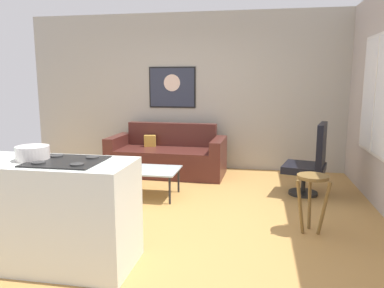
% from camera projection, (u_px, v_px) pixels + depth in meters
% --- Properties ---
extents(ground, '(6.40, 6.40, 0.04)m').
position_uv_depth(ground, '(167.00, 212.00, 4.65)').
color(ground, '#B58445').
extents(back_wall, '(6.40, 0.05, 2.80)m').
position_uv_depth(back_wall, '(199.00, 92.00, 6.76)').
color(back_wall, '#A9A59A').
rests_on(back_wall, ground).
extents(couch, '(2.00, 0.94, 0.86)m').
position_uv_depth(couch, '(167.00, 157.00, 6.43)').
color(couch, '#49201B').
rests_on(couch, ground).
extents(coffee_table, '(1.03, 0.64, 0.39)m').
position_uv_depth(coffee_table, '(142.00, 171.00, 5.18)').
color(coffee_table, silver).
rests_on(coffee_table, ground).
extents(armchair, '(0.68, 0.70, 1.03)m').
position_uv_depth(armchair, '(311.00, 161.00, 5.19)').
color(armchair, black).
rests_on(armchair, ground).
extents(bar_stool, '(0.37, 0.37, 0.63)m').
position_uv_depth(bar_stool, '(312.00, 188.00, 3.91)').
color(bar_stool, brown).
rests_on(bar_stool, ground).
extents(kitchen_counter, '(1.74, 0.66, 0.95)m').
position_uv_depth(kitchen_counter, '(37.00, 212.00, 3.28)').
color(kitchen_counter, silver).
rests_on(kitchen_counter, ground).
extents(mixing_bowl, '(0.28, 0.28, 0.12)m').
position_uv_depth(mixing_bowl, '(33.00, 153.00, 3.20)').
color(mixing_bowl, silver).
rests_on(mixing_bowl, kitchen_counter).
extents(wall_painting, '(0.87, 0.03, 0.74)m').
position_uv_depth(wall_painting, '(172.00, 87.00, 6.79)').
color(wall_painting, black).
extents(window, '(0.03, 1.23, 1.57)m').
position_uv_depth(window, '(376.00, 95.00, 4.82)').
color(window, silver).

